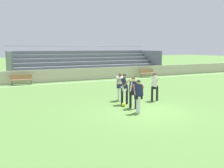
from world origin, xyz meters
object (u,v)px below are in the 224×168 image
object	(u,v)px
bleacher_stand	(89,63)
player_white_deep_cover	(155,85)
soccer_ball	(124,105)
player_dark_pressing_high	(138,94)
player_white_wide_right	(120,84)
player_dark_overlapping	(125,86)
bench_far_left	(147,72)
bench_centre_sideline	(21,79)
player_dark_challenging	(133,90)

from	to	relation	value
bleacher_stand	player_white_deep_cover	size ratio (longest dim) A/B	10.20
bleacher_stand	soccer_ball	size ratio (longest dim) A/B	76.64
player_dark_pressing_high	player_white_wide_right	bearing A→B (deg)	76.76
player_dark_overlapping	player_white_wide_right	xyz separation A→B (m)	(0.32, 1.09, -0.03)
player_white_wide_right	soccer_ball	bearing A→B (deg)	-112.43
bench_far_left	player_dark_pressing_high	bearing A→B (deg)	-126.28
player_white_deep_cover	soccer_ball	distance (m)	2.63
player_dark_pressing_high	bench_far_left	bearing A→B (deg)	53.72
player_dark_overlapping	soccer_ball	bearing A→B (deg)	-123.93
bench_centre_sideline	player_white_wide_right	world-z (taller)	player_white_wide_right
bench_centre_sideline	bench_far_left	xyz separation A→B (m)	(12.89, 0.00, 0.00)
player_dark_overlapping	player_dark_challenging	size ratio (longest dim) A/B	1.04
bleacher_stand	player_dark_pressing_high	world-z (taller)	bleacher_stand
player_dark_challenging	soccer_ball	bearing A→B (deg)	114.92
bench_far_left	player_white_wide_right	world-z (taller)	player_white_wide_right
player_dark_overlapping	bench_far_left	bearing A→B (deg)	50.16
bleacher_stand	bench_centre_sideline	bearing A→B (deg)	-152.36
player_white_wide_right	player_dark_pressing_high	bearing A→B (deg)	-103.24
player_dark_pressing_high	soccer_ball	xyz separation A→B (m)	(0.08, 1.55, -0.85)
bench_centre_sideline	bench_far_left	size ratio (longest dim) A/B	1.00
player_dark_overlapping	player_dark_challenging	xyz separation A→B (m)	(-0.08, -1.04, -0.05)
bench_far_left	player_dark_challenging	world-z (taller)	player_dark_challenging
player_white_deep_cover	player_white_wide_right	distance (m)	2.06
bench_centre_sideline	player_white_deep_cover	world-z (taller)	player_white_deep_cover
bench_centre_sideline	player_dark_overlapping	world-z (taller)	player_dark_overlapping
player_dark_pressing_high	player_white_deep_cover	xyz separation A→B (m)	(2.51, 2.08, 0.02)
bleacher_stand	bench_centre_sideline	xyz separation A→B (m)	(-7.89, -4.13, -0.92)
bench_centre_sideline	player_dark_overlapping	distance (m)	11.48
bleacher_stand	player_dark_overlapping	bearing A→B (deg)	-105.06
bleacher_stand	player_dark_challenging	world-z (taller)	bleacher_stand
player_dark_pressing_high	bench_centre_sideline	bearing A→B (deg)	105.07
bleacher_stand	player_white_wide_right	bearing A→B (deg)	-104.96
bench_centre_sideline	bench_far_left	bearing A→B (deg)	0.00
bench_far_left	soccer_ball	size ratio (longest dim) A/B	8.18
bleacher_stand	bench_far_left	world-z (taller)	bleacher_stand
bench_centre_sideline	player_dark_pressing_high	xyz separation A→B (m)	(3.46, -12.85, 0.42)
player_dark_challenging	player_white_deep_cover	distance (m)	2.42
player_dark_challenging	player_dark_pressing_high	world-z (taller)	player_dark_challenging
bench_centre_sideline	soccer_ball	world-z (taller)	bench_centre_sideline
bleacher_stand	player_white_wide_right	size ratio (longest dim) A/B	10.06
player_dark_overlapping	bench_centre_sideline	bearing A→B (deg)	109.74
bench_far_left	player_dark_pressing_high	world-z (taller)	player_dark_pressing_high
bench_centre_sideline	player_dark_challenging	xyz separation A→B (m)	(3.80, -11.84, 0.43)
player_dark_pressing_high	bleacher_stand	bearing A→B (deg)	75.36
player_dark_pressing_high	player_white_deep_cover	bearing A→B (deg)	39.73
bench_far_left	player_white_wide_right	xyz separation A→B (m)	(-8.69, -9.71, 0.45)
bench_far_left	player_dark_pressing_high	xyz separation A→B (m)	(-9.43, -12.85, 0.42)
bench_centre_sideline	player_white_wide_right	bearing A→B (deg)	-66.62
bench_centre_sideline	bleacher_stand	bearing A→B (deg)	27.64
player_dark_overlapping	player_white_deep_cover	bearing A→B (deg)	1.03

